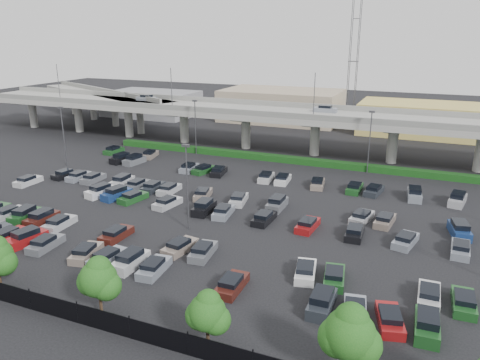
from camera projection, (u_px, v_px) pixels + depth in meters
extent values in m
plane|color=black|center=(218.00, 207.00, 62.46)|extent=(280.00, 280.00, 0.00)
cube|color=gray|center=(290.00, 115.00, 88.37)|extent=(150.00, 13.00, 1.10)
cube|color=slate|center=(280.00, 115.00, 82.56)|extent=(150.00, 0.50, 1.00)
cube|color=slate|center=(299.00, 105.00, 93.54)|extent=(150.00, 0.50, 1.00)
cylinder|color=gray|center=(33.00, 114.00, 113.64)|extent=(1.80, 1.80, 6.70)
cube|color=slate|center=(31.00, 101.00, 112.69)|extent=(2.60, 9.75, 0.50)
cylinder|color=gray|center=(79.00, 117.00, 108.45)|extent=(1.80, 1.80, 6.70)
cube|color=slate|center=(77.00, 104.00, 107.50)|extent=(2.60, 9.75, 0.50)
cylinder|color=gray|center=(129.00, 122.00, 103.26)|extent=(1.80, 1.80, 6.70)
cube|color=slate|center=(128.00, 107.00, 102.31)|extent=(2.60, 9.75, 0.50)
cylinder|color=gray|center=(184.00, 126.00, 98.07)|extent=(1.80, 1.80, 6.70)
cube|color=slate|center=(184.00, 112.00, 97.12)|extent=(2.60, 9.75, 0.50)
cylinder|color=gray|center=(246.00, 132.00, 92.88)|extent=(1.80, 1.80, 6.70)
cube|color=slate|center=(246.00, 116.00, 91.93)|extent=(2.60, 9.75, 0.50)
cylinder|color=gray|center=(315.00, 138.00, 87.69)|extent=(1.80, 1.80, 6.70)
cube|color=slate|center=(316.00, 121.00, 86.74)|extent=(2.60, 9.75, 0.50)
cylinder|color=gray|center=(393.00, 144.00, 82.50)|extent=(1.80, 1.80, 6.70)
cube|color=slate|center=(394.00, 127.00, 81.55)|extent=(2.60, 9.75, 0.50)
cube|color=gray|center=(147.00, 99.00, 103.31)|extent=(4.40, 1.82, 0.82)
cube|color=black|center=(146.00, 96.00, 103.12)|extent=(2.30, 1.60, 0.50)
cube|color=gray|center=(325.00, 110.00, 88.48)|extent=(4.40, 1.82, 0.82)
cube|color=black|center=(325.00, 107.00, 88.29)|extent=(2.30, 1.60, 0.50)
cylinder|color=#454549|center=(58.00, 83.00, 100.17)|extent=(0.14, 0.14, 8.00)
cylinder|color=#454549|center=(172.00, 89.00, 89.79)|extent=(0.14, 0.14, 8.00)
cylinder|color=#454549|center=(314.00, 97.00, 79.41)|extent=(0.14, 0.14, 8.00)
cube|color=gray|center=(104.00, 95.00, 117.30)|extent=(50.93, 30.13, 1.10)
cube|color=slate|center=(104.00, 90.00, 116.98)|extent=(47.34, 22.43, 1.00)
cylinder|color=gray|center=(74.00, 102.00, 131.91)|extent=(1.60, 1.60, 6.70)
cylinder|color=gray|center=(93.00, 107.00, 123.43)|extent=(1.60, 1.60, 6.70)
cylinder|color=gray|center=(115.00, 113.00, 114.95)|extent=(1.60, 1.60, 6.70)
cylinder|color=gray|center=(140.00, 119.00, 106.46)|extent=(1.60, 1.60, 6.70)
cube|color=#113910|center=(277.00, 158.00, 84.25)|extent=(66.00, 1.60, 1.10)
cube|color=black|center=(68.00, 311.00, 37.61)|extent=(70.00, 0.06, 1.80)
cylinder|color=black|center=(30.00, 299.00, 39.06)|extent=(0.10, 0.10, 2.00)
cylinder|color=black|center=(78.00, 312.00, 37.20)|extent=(0.10, 0.10, 2.00)
cylinder|color=black|center=(130.00, 327.00, 35.35)|extent=(0.10, 0.10, 2.00)
cylinder|color=black|center=(188.00, 343.00, 33.50)|extent=(0.10, 0.10, 2.00)
cylinder|color=#332316|center=(0.00, 280.00, 42.08)|extent=(0.26, 0.26, 1.96)
sphere|color=#164E14|center=(3.00, 263.00, 41.35)|extent=(2.39, 2.39, 2.39)
cylinder|color=#332316|center=(101.00, 305.00, 38.26)|extent=(0.26, 0.26, 1.97)
sphere|color=#164E14|center=(98.00, 279.00, 37.53)|extent=(3.07, 3.07, 3.07)
sphere|color=#164E14|center=(107.00, 286.00, 37.52)|extent=(2.41, 2.41, 2.41)
sphere|color=#164E14|center=(92.00, 281.00, 37.78)|extent=(2.41, 2.41, 2.41)
sphere|color=#164E14|center=(99.00, 268.00, 37.35)|extent=(2.08, 2.08, 2.08)
cylinder|color=#332316|center=(208.00, 339.00, 34.20)|extent=(0.26, 0.26, 1.80)
sphere|color=#164E14|center=(207.00, 313.00, 33.53)|extent=(2.79, 2.79, 2.79)
sphere|color=#164E14|center=(216.00, 320.00, 33.53)|extent=(2.19, 2.19, 2.19)
sphere|color=#164E14|center=(200.00, 315.00, 33.76)|extent=(2.19, 2.19, 2.19)
sphere|color=#164E14|center=(208.00, 302.00, 33.38)|extent=(1.89, 1.89, 1.89)
sphere|color=#164E14|center=(349.00, 334.00, 29.99)|extent=(3.43, 3.43, 3.43)
sphere|color=#164E14|center=(361.00, 344.00, 29.97)|extent=(2.70, 2.70, 2.70)
sphere|color=#164E14|center=(338.00, 337.00, 30.28)|extent=(2.70, 2.70, 2.70)
sphere|color=#164E14|center=(351.00, 320.00, 29.78)|extent=(2.33, 2.33, 2.33)
cube|color=maroon|center=(8.00, 236.00, 52.49)|extent=(2.11, 4.51, 0.82)
cube|color=black|center=(6.00, 232.00, 52.12)|extent=(1.75, 2.40, 0.50)
cube|color=maroon|center=(26.00, 239.00, 51.44)|extent=(2.65, 4.67, 1.05)
cube|color=black|center=(25.00, 232.00, 51.19)|extent=(2.08, 2.86, 0.65)
cube|color=slate|center=(46.00, 244.00, 50.45)|extent=(2.16, 4.53, 0.82)
cube|color=black|center=(44.00, 240.00, 50.09)|extent=(1.78, 2.42, 0.50)
cube|color=gray|center=(86.00, 253.00, 48.41)|extent=(2.69, 4.68, 0.82)
cube|color=black|center=(85.00, 249.00, 48.05)|extent=(2.04, 2.58, 0.50)
cube|color=gray|center=(108.00, 258.00, 47.39)|extent=(2.23, 4.55, 0.82)
cube|color=black|center=(106.00, 253.00, 47.03)|extent=(1.82, 2.44, 0.50)
cube|color=silver|center=(131.00, 262.00, 46.34)|extent=(1.96, 4.45, 1.05)
cube|color=black|center=(130.00, 255.00, 46.09)|extent=(1.68, 2.65, 0.65)
cube|color=gray|center=(154.00, 268.00, 45.35)|extent=(2.23, 4.55, 0.82)
cube|color=black|center=(153.00, 263.00, 44.99)|extent=(1.81, 2.44, 0.50)
cube|color=#441812|center=(232.00, 285.00, 42.30)|extent=(1.89, 4.43, 0.82)
cube|color=black|center=(231.00, 280.00, 41.93)|extent=(1.64, 2.33, 0.50)
cube|color=#272C33|center=(322.00, 304.00, 39.20)|extent=(1.89, 4.43, 1.05)
cube|color=black|center=(322.00, 295.00, 38.95)|extent=(1.65, 2.63, 0.65)
cube|color=gray|center=(355.00, 312.00, 38.22)|extent=(2.51, 4.64, 0.82)
cube|color=black|center=(355.00, 307.00, 37.85)|extent=(1.95, 2.53, 0.50)
cube|color=maroon|center=(390.00, 320.00, 37.20)|extent=(2.83, 4.71, 0.82)
cube|color=black|center=(390.00, 315.00, 36.84)|extent=(2.11, 2.62, 0.50)
cube|color=#1C4F1F|center=(427.00, 327.00, 36.14)|extent=(1.99, 4.47, 1.05)
cube|color=black|center=(428.00, 318.00, 35.90)|extent=(1.70, 2.66, 0.65)
cube|color=#AFAFB4|center=(9.00, 214.00, 58.92)|extent=(2.20, 4.54, 0.82)
cube|color=black|center=(7.00, 210.00, 58.55)|extent=(1.80, 2.43, 0.50)
cube|color=#1C4F1F|center=(25.00, 216.00, 57.86)|extent=(2.41, 4.61, 1.05)
cube|color=black|center=(24.00, 210.00, 57.62)|extent=(1.95, 2.80, 0.65)
cube|color=#441812|center=(42.00, 220.00, 56.85)|extent=(1.83, 4.40, 1.05)
cube|color=black|center=(41.00, 213.00, 56.60)|extent=(1.60, 2.60, 0.65)
cube|color=#AFAFB4|center=(60.00, 224.00, 55.86)|extent=(2.10, 4.51, 0.82)
cube|color=black|center=(58.00, 220.00, 55.49)|extent=(1.75, 2.40, 0.50)
cube|color=#441812|center=(116.00, 235.00, 52.80)|extent=(1.84, 4.41, 0.82)
cube|color=black|center=(115.00, 230.00, 52.44)|extent=(1.61, 2.31, 0.50)
cube|color=gray|center=(180.00, 247.00, 49.74)|extent=(2.44, 4.62, 0.82)
cube|color=black|center=(179.00, 243.00, 49.38)|extent=(1.92, 2.51, 0.50)
cube|color=slate|center=(203.00, 252.00, 48.72)|extent=(2.30, 4.57, 0.82)
cube|color=black|center=(202.00, 247.00, 48.36)|extent=(1.85, 2.46, 0.50)
cube|color=white|center=(306.00, 272.00, 44.65)|extent=(2.62, 4.66, 0.82)
cube|color=black|center=(305.00, 267.00, 44.28)|extent=(2.01, 2.56, 0.50)
cube|color=#1C4F1F|center=(334.00, 278.00, 43.63)|extent=(2.50, 4.63, 0.82)
cube|color=black|center=(334.00, 273.00, 43.26)|extent=(1.95, 2.53, 0.50)
cube|color=silver|center=(429.00, 296.00, 40.57)|extent=(1.87, 4.42, 0.82)
cube|color=black|center=(430.00, 291.00, 40.20)|extent=(1.63, 2.32, 0.50)
cube|color=#1C4F1F|center=(464.00, 303.00, 39.55)|extent=(1.97, 4.46, 0.82)
cube|color=black|center=(465.00, 298.00, 39.18)|extent=(1.68, 2.35, 0.50)
cube|color=silver|center=(28.00, 182.00, 71.64)|extent=(1.86, 4.42, 0.82)
cube|color=black|center=(27.00, 178.00, 71.27)|extent=(1.62, 2.32, 0.50)
cube|color=white|center=(101.00, 192.00, 66.50)|extent=(2.67, 4.68, 1.05)
cube|color=black|center=(100.00, 187.00, 66.26)|extent=(2.09, 2.87, 0.65)
cube|color=navy|center=(117.00, 195.00, 65.48)|extent=(2.70, 4.68, 1.05)
cube|color=black|center=(116.00, 189.00, 65.24)|extent=(2.11, 2.88, 0.65)
cube|color=#1C4F1F|center=(133.00, 198.00, 64.50)|extent=(2.56, 4.65, 0.82)
cube|color=black|center=(132.00, 194.00, 64.14)|extent=(1.98, 2.54, 0.50)
cube|color=#AFAFB4|center=(167.00, 204.00, 62.46)|extent=(2.43, 4.61, 0.82)
cube|color=black|center=(166.00, 200.00, 62.10)|extent=(1.91, 2.51, 0.50)
cube|color=black|center=(204.00, 209.00, 60.39)|extent=(2.09, 4.50, 1.05)
cube|color=black|center=(204.00, 203.00, 60.14)|extent=(1.76, 2.69, 0.65)
cube|color=gray|center=(223.00, 212.00, 59.40)|extent=(2.36, 4.59, 0.82)
cube|color=black|center=(223.00, 208.00, 59.04)|extent=(1.88, 2.48, 0.50)
cube|color=black|center=(264.00, 219.00, 57.36)|extent=(1.95, 4.45, 0.82)
cube|color=black|center=(264.00, 215.00, 57.00)|extent=(1.67, 2.35, 0.50)
cube|color=maroon|center=(308.00, 226.00, 55.32)|extent=(2.12, 4.52, 0.82)
cube|color=black|center=(307.00, 221.00, 54.96)|extent=(1.76, 2.41, 0.50)
cube|color=black|center=(355.00, 233.00, 53.29)|extent=(2.02, 4.48, 0.82)
cube|color=black|center=(355.00, 229.00, 52.92)|extent=(1.71, 2.37, 0.50)
cube|color=gray|center=(405.00, 241.00, 51.25)|extent=(2.74, 4.69, 0.82)
cube|color=black|center=(406.00, 237.00, 50.88)|extent=(2.07, 2.59, 0.50)
cube|color=gray|center=(460.00, 250.00, 49.21)|extent=(1.96, 4.46, 0.82)
cube|color=black|center=(461.00, 245.00, 48.84)|extent=(1.67, 2.35, 0.50)
cube|color=black|center=(66.00, 175.00, 75.01)|extent=(2.30, 4.57, 0.82)
cube|color=black|center=(64.00, 171.00, 74.64)|extent=(1.85, 2.46, 0.50)
cube|color=gray|center=(79.00, 177.00, 73.99)|extent=(2.00, 4.47, 0.82)
cube|color=black|center=(78.00, 173.00, 73.62)|extent=(1.70, 2.36, 0.50)
cube|color=slate|center=(93.00, 179.00, 72.97)|extent=(1.91, 4.44, 0.82)
cube|color=black|center=(92.00, 175.00, 72.60)|extent=(1.65, 2.33, 0.50)
cube|color=silver|center=(122.00, 182.00, 70.89)|extent=(2.04, 4.49, 1.05)
cube|color=black|center=(122.00, 177.00, 70.65)|extent=(1.73, 2.68, 0.65)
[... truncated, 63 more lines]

